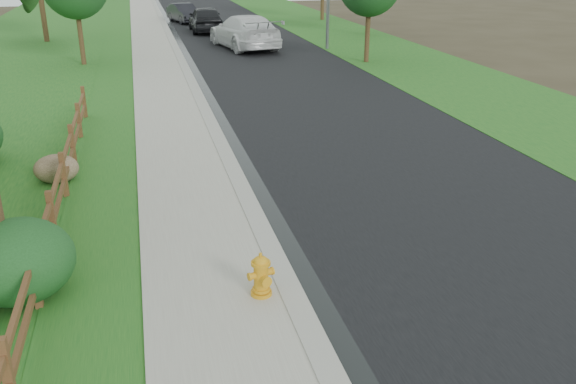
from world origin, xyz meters
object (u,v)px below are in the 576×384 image
object	(u,v)px
ranch_fence	(58,192)
dark_car_mid	(206,19)
white_suv	(245,32)
fire_hydrant	(261,276)

from	to	relation	value
ranch_fence	dark_car_mid	bearing A→B (deg)	77.60
white_suv	dark_car_mid	bearing A→B (deg)	-90.37
white_suv	dark_car_mid	distance (m)	7.73
ranch_fence	dark_car_mid	size ratio (longest dim) A/B	3.34
ranch_fence	dark_car_mid	distance (m)	30.52
dark_car_mid	fire_hydrant	bearing A→B (deg)	85.63
ranch_fence	fire_hydrant	bearing A→B (deg)	-49.96
dark_car_mid	white_suv	bearing A→B (deg)	100.58
fire_hydrant	white_suv	distance (m)	26.72
ranch_fence	white_suv	size ratio (longest dim) A/B	2.66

